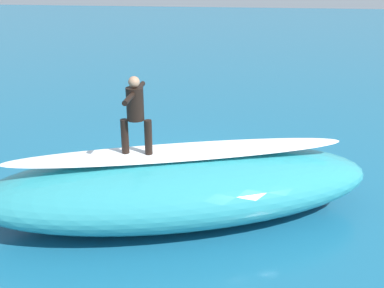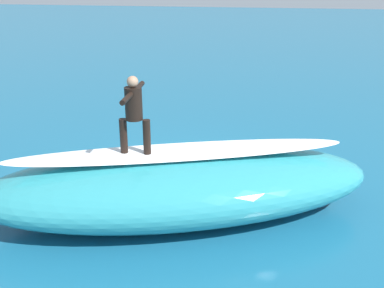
# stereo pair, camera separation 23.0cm
# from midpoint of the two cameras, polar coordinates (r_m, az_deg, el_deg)

# --- Properties ---
(ground_plane) EXTENTS (120.00, 120.00, 0.00)m
(ground_plane) POSITION_cam_midpoint_polar(r_m,az_deg,el_deg) (12.85, -3.01, -3.59)
(ground_plane) COLOR #196084
(wave_crest) EXTENTS (9.47, 5.86, 1.58)m
(wave_crest) POSITION_cam_midpoint_polar(r_m,az_deg,el_deg) (10.30, -2.14, -5.29)
(wave_crest) COLOR teal
(wave_crest) RESTS_ON ground_plane
(wave_foam_lip) EXTENTS (7.54, 3.54, 0.08)m
(wave_foam_lip) POSITION_cam_midpoint_polar(r_m,az_deg,el_deg) (9.96, -2.20, -1.02)
(wave_foam_lip) COLOR white
(wave_foam_lip) RESTS_ON wave_crest
(surfboard_riding) EXTENTS (1.91, 0.55, 0.07)m
(surfboard_riding) POSITION_cam_midpoint_polar(r_m,az_deg,el_deg) (9.88, -7.58, -1.41)
(surfboard_riding) COLOR #E0563D
(surfboard_riding) RESTS_ON wave_crest
(surfer_riding) EXTENTS (0.68, 1.62, 1.70)m
(surfer_riding) POSITION_cam_midpoint_polar(r_m,az_deg,el_deg) (9.53, -7.88, 4.30)
(surfer_riding) COLOR black
(surfer_riding) RESTS_ON surfboard_riding
(surfboard_paddling) EXTENTS (1.65, 2.09, 0.07)m
(surfboard_paddling) POSITION_cam_midpoint_polar(r_m,az_deg,el_deg) (13.26, 4.64, -2.64)
(surfboard_paddling) COLOR #33B2D1
(surfboard_paddling) RESTS_ON ground_plane
(surfer_paddling) EXTENTS (1.06, 1.43, 0.29)m
(surfer_paddling) POSITION_cam_midpoint_polar(r_m,az_deg,el_deg) (13.10, 4.93, -2.19)
(surfer_paddling) COLOR black
(surfer_paddling) RESTS_ON surfboard_paddling
(buoy_marker) EXTENTS (0.51, 0.51, 0.87)m
(buoy_marker) POSITION_cam_midpoint_polar(r_m,az_deg,el_deg) (11.58, 15.34, -5.88)
(buoy_marker) COLOR red
(buoy_marker) RESTS_ON ground_plane
(foam_patch_near) EXTENTS (1.11, 1.12, 0.12)m
(foam_patch_near) POSITION_cam_midpoint_polar(r_m,az_deg,el_deg) (12.72, -6.64, -3.70)
(foam_patch_near) COLOR white
(foam_patch_near) RESTS_ON ground_plane
(foam_patch_mid) EXTENTS (0.55, 0.75, 0.09)m
(foam_patch_mid) POSITION_cam_midpoint_polar(r_m,az_deg,el_deg) (12.03, 13.64, -5.80)
(foam_patch_mid) COLOR white
(foam_patch_mid) RESTS_ON ground_plane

